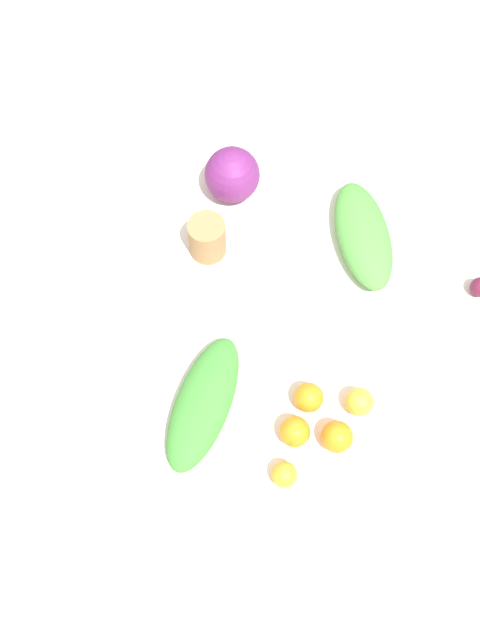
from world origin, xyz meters
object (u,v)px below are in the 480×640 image
paper_bag (207,238)px  orange_1 (337,437)px  orange_0 (295,432)px  greens_bunch_kale (204,402)px  cabbage_purple (232,175)px  greens_bunch_scallion (363,235)px  orange_3 (284,475)px  beet_root (480,287)px  orange_2 (309,397)px  orange_4 (359,402)px

paper_bag → orange_1: size_ratio=1.55×
orange_0 → greens_bunch_kale: bearing=-62.2°
cabbage_purple → greens_bunch_scallion: 0.44m
paper_bag → orange_3: (0.32, 0.63, -0.03)m
paper_bag → beet_root: paper_bag is taller
paper_bag → orange_2: size_ratio=1.61×
orange_4 → greens_bunch_kale: bearing=-43.7°
greens_bunch_kale → orange_1: size_ratio=4.62×
beet_root → orange_0: (0.69, -0.08, 0.01)m
cabbage_purple → orange_4: (0.25, 0.74, -0.05)m
greens_bunch_kale → greens_bunch_scallion: size_ratio=1.02×
cabbage_purple → orange_3: cabbage_purple is taller
orange_0 → orange_2: 0.10m
greens_bunch_scallion → orange_4: greens_bunch_scallion is taller
paper_bag → orange_3: paper_bag is taller
greens_bunch_scallion → orange_2: greens_bunch_scallion is taller
beet_root → orange_0: orange_0 is taller
greens_bunch_kale → orange_4: greens_bunch_kale is taller
greens_bunch_kale → greens_bunch_scallion: (-0.69, -0.05, 0.00)m
greens_bunch_scallion → orange_1: 0.62m
orange_0 → orange_4: 0.19m
cabbage_purple → beet_root: bearing=109.5°
beet_root → orange_4: 0.51m
orange_1 → orange_4: 0.11m
cabbage_purple → orange_4: cabbage_purple is taller
beet_root → orange_2: (0.60, -0.11, 0.01)m
greens_bunch_kale → orange_0: (-0.12, 0.22, -0.00)m
orange_0 → orange_2: orange_0 is taller
orange_4 → beet_root: bearing=178.4°
greens_bunch_kale → orange_0: 0.25m
greens_bunch_kale → orange_2: size_ratio=4.81×
greens_bunch_scallion → beet_root: (-0.12, 0.35, -0.01)m
greens_bunch_scallion → beet_root: bearing=108.6°
orange_0 → orange_1: 0.11m
orange_2 → orange_3: size_ratio=1.20×
orange_2 → orange_0: bearing=22.5°
beet_root → greens_bunch_kale: bearing=-20.1°
orange_0 → beet_root: bearing=173.7°
beet_root → greens_bunch_scallion: bearing=-71.4°
greens_bunch_kale → greens_bunch_scallion: bearing=-175.7°
orange_4 → paper_bag: bearing=-94.1°
cabbage_purple → greens_bunch_scallion: size_ratio=0.45×
cabbage_purple → orange_2: cabbage_purple is taller
orange_1 → orange_0: bearing=-51.4°
orange_2 → orange_4: size_ratio=1.05×
beet_root → orange_0: size_ratio=0.72×
orange_0 → orange_2: (-0.09, -0.04, -0.00)m
greens_bunch_scallion → orange_1: bearing=35.0°
orange_1 → paper_bag: bearing=-103.5°
cabbage_purple → orange_4: bearing=71.6°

